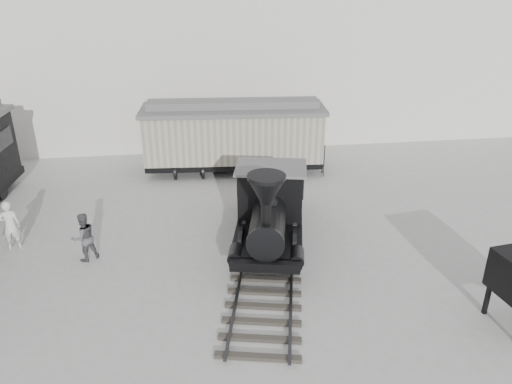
{
  "coord_description": "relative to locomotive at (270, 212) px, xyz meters",
  "views": [
    {
      "loc": [
        -1.54,
        -11.68,
        9.04
      ],
      "look_at": [
        0.57,
        3.74,
        2.0
      ],
      "focal_mm": 35.0,
      "sensor_mm": 36.0,
      "label": 1
    }
  ],
  "objects": [
    {
      "name": "ground",
      "position": [
        -1.02,
        -3.46,
        -1.33
      ],
      "size": [
        90.0,
        90.0,
        0.0
      ],
      "primitive_type": "plane",
      "color": "#9E9E9B"
    },
    {
      "name": "north_wall",
      "position": [
        -1.02,
        11.52,
        4.22
      ],
      "size": [
        34.0,
        2.51,
        11.0
      ],
      "color": "silver",
      "rests_on": "ground"
    },
    {
      "name": "locomotive",
      "position": [
        0.0,
        0.0,
        0.0
      ],
      "size": [
        4.34,
        10.45,
        3.61
      ],
      "rotation": [
        0.0,
        0.0,
        -0.21
      ],
      "color": "#302B25",
      "rests_on": "ground"
    },
    {
      "name": "boxcar",
      "position": [
        -0.56,
        7.3,
        0.49
      ],
      "size": [
        8.66,
        3.25,
        3.48
      ],
      "rotation": [
        0.0,
        0.0,
        -0.07
      ],
      "color": "black",
      "rests_on": "ground"
    },
    {
      "name": "visitor_a",
      "position": [
        -8.92,
        1.07,
        -0.43
      ],
      "size": [
        0.72,
        0.53,
        1.81
      ],
      "primitive_type": "imported",
      "rotation": [
        0.0,
        0.0,
        3.3
      ],
      "color": "silver",
      "rests_on": "ground"
    },
    {
      "name": "visitor_b",
      "position": [
        -6.27,
        -0.05,
        -0.48
      ],
      "size": [
        1.05,
        0.99,
        1.71
      ],
      "primitive_type": "imported",
      "rotation": [
        0.0,
        0.0,
        3.72
      ],
      "color": "#515054",
      "rests_on": "ground"
    }
  ]
}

